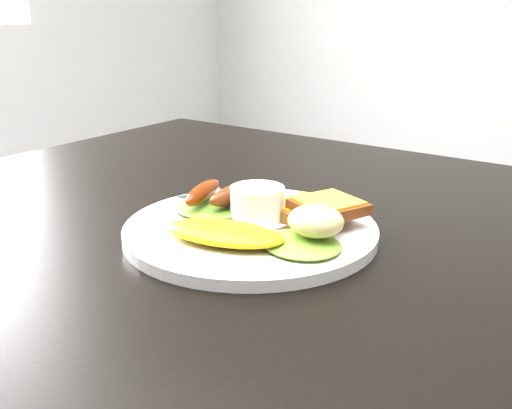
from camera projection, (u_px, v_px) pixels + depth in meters
dining_table at (346, 253)px, 0.64m from camera, size 1.20×0.80×0.04m
plate at (250, 230)px, 0.63m from camera, size 0.27×0.27×0.01m
lettuce_left at (212, 207)px, 0.67m from camera, size 0.10×0.09×0.01m
lettuce_right at (301, 244)px, 0.57m from camera, size 0.10×0.10×0.01m
omelette at (224, 233)px, 0.58m from camera, size 0.13×0.09×0.02m
sausage_a at (203, 192)px, 0.67m from camera, size 0.04×0.09×0.02m
sausage_b at (238, 193)px, 0.67m from camera, size 0.03×0.09×0.02m
ramekin at (257, 202)px, 0.64m from camera, size 0.07×0.07×0.03m
toast_a at (308, 211)px, 0.65m from camera, size 0.08×0.08×0.01m
toast_b at (328, 207)px, 0.62m from camera, size 0.08×0.08×0.01m
potato_salad at (316, 221)px, 0.57m from camera, size 0.06×0.05×0.03m
fork at (219, 215)px, 0.65m from camera, size 0.15×0.06×0.00m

